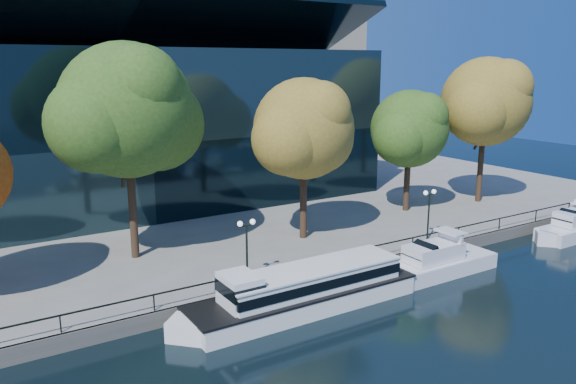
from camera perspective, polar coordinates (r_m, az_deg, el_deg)
ground at (r=35.31m, az=4.35°, el=-11.63°), size 160.00×160.00×0.00m
promenade at (r=66.53m, az=-14.58°, el=0.21°), size 90.00×67.08×1.00m
railing at (r=37.03m, az=1.39°, el=-7.16°), size 88.20×0.08×0.99m
convention_building at (r=59.81m, az=-17.32°, el=6.43°), size 50.00×24.57×21.43m
tour_boat at (r=34.40m, az=1.20°, el=-9.88°), size 16.35×3.65×3.10m
cruiser_near at (r=41.12m, az=14.56°, el=-6.97°), size 10.57×2.72×3.06m
cruiser_far at (r=54.14m, az=27.05°, el=-3.18°), size 9.29×2.57×3.03m
tree_2 at (r=40.19m, az=-15.78°, el=7.70°), size 11.61×9.52×15.18m
tree_3 at (r=43.54m, az=1.84°, el=6.22°), size 9.79×8.03×12.67m
tree_4 at (r=53.45m, az=12.38°, el=6.13°), size 8.99×7.37×11.37m
tree_5 at (r=58.93m, az=19.57°, el=8.44°), size 10.85×8.90×14.34m
lamp_1 at (r=35.77m, az=-4.23°, el=-4.47°), size 1.26×0.36×4.03m
lamp_2 at (r=45.36m, az=14.15°, el=-1.09°), size 1.26×0.36×4.03m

